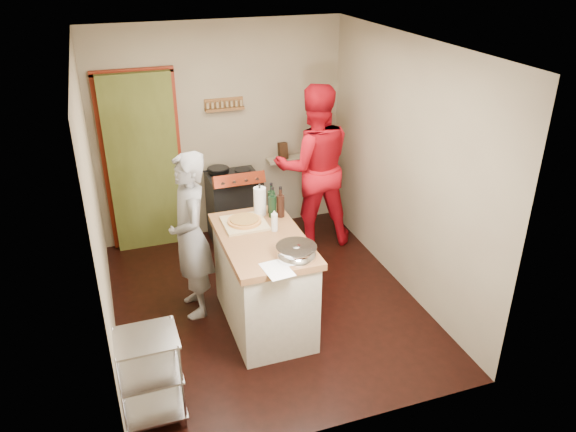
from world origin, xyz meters
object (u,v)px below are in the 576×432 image
object	(u,v)px
wire_shelving	(149,374)
person_red	(314,166)
person_stripe	(191,236)
stove	(235,207)
island	(264,279)

from	to	relation	value
wire_shelving	person_red	bearing A→B (deg)	46.03
wire_shelving	person_stripe	bearing A→B (deg)	66.28
stove	wire_shelving	size ratio (longest dim) A/B	1.26
island	person_red	bearing A→B (deg)	53.47
wire_shelving	person_red	size ratio (longest dim) A/B	0.41
person_red	island	bearing A→B (deg)	61.55
stove	person_stripe	xyz separation A→B (m)	(-0.74, -1.29, 0.39)
stove	person_red	world-z (taller)	person_red
island	person_stripe	distance (m)	0.81
stove	wire_shelving	world-z (taller)	stove
person_stripe	island	bearing A→B (deg)	51.93
stove	wire_shelving	distance (m)	2.94
island	stove	bearing A→B (deg)	85.01
stove	island	size ratio (longest dim) A/B	0.73
wire_shelving	island	bearing A→B (deg)	37.06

